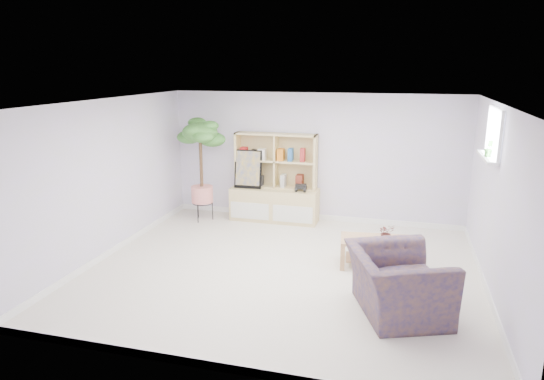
% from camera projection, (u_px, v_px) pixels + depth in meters
% --- Properties ---
extents(floor, '(5.50, 5.00, 0.01)m').
position_uv_depth(floor, '(283.00, 270.00, 7.02)').
color(floor, silver).
rests_on(floor, ground).
extents(ceiling, '(5.50, 5.00, 0.01)m').
position_uv_depth(ceiling, '(284.00, 102.00, 6.42)').
color(ceiling, silver).
rests_on(ceiling, walls).
extents(walls, '(5.51, 5.01, 2.40)m').
position_uv_depth(walls, '(283.00, 190.00, 6.72)').
color(walls, silver).
rests_on(walls, floor).
extents(baseboard, '(5.50, 5.00, 0.10)m').
position_uv_depth(baseboard, '(283.00, 267.00, 7.00)').
color(baseboard, white).
rests_on(baseboard, floor).
extents(window, '(0.10, 0.98, 0.68)m').
position_uv_depth(window, '(495.00, 134.00, 6.39)').
color(window, white).
rests_on(window, walls).
extents(window_sill, '(0.14, 1.00, 0.04)m').
position_uv_depth(window_sill, '(487.00, 157.00, 6.49)').
color(window_sill, white).
rests_on(window_sill, walls).
extents(storage_unit, '(1.65, 0.56, 1.65)m').
position_uv_depth(storage_unit, '(275.00, 178.00, 9.09)').
color(storage_unit, '#E2BE69').
rests_on(storage_unit, floor).
extents(poster, '(0.52, 0.13, 0.72)m').
position_uv_depth(poster, '(248.00, 169.00, 9.11)').
color(poster, gold).
rests_on(poster, storage_unit).
extents(toy_truck, '(0.30, 0.22, 0.15)m').
position_uv_depth(toy_truck, '(301.00, 187.00, 8.92)').
color(toy_truck, black).
rests_on(toy_truck, storage_unit).
extents(coffee_table, '(1.07, 0.66, 0.41)m').
position_uv_depth(coffee_table, '(375.00, 252.00, 7.12)').
color(coffee_table, '#A97E51').
rests_on(coffee_table, floor).
extents(table_plant, '(0.29, 0.28, 0.25)m').
position_uv_depth(table_plant, '(386.00, 232.00, 6.98)').
color(table_plant, '#10541E').
rests_on(table_plant, coffee_table).
extents(floor_tree, '(0.93, 0.93, 1.94)m').
position_uv_depth(floor_tree, '(201.00, 170.00, 9.05)').
color(floor_tree, '#306D26').
rests_on(floor_tree, floor).
extents(armchair, '(1.39, 1.47, 0.88)m').
position_uv_depth(armchair, '(398.00, 279.00, 5.70)').
color(armchair, navy).
rests_on(armchair, floor).
extents(sill_plant, '(0.15, 0.13, 0.23)m').
position_uv_depth(sill_plant, '(489.00, 148.00, 6.37)').
color(sill_plant, '#306D26').
rests_on(sill_plant, window_sill).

